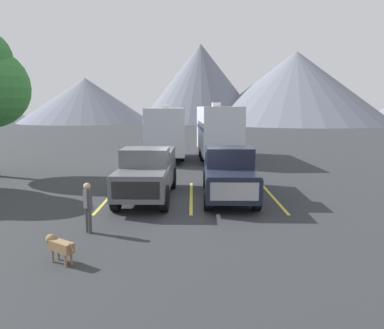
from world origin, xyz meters
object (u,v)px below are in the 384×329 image
dog (59,245)px  person_a (89,204)px  pickup_truck_b (229,171)px  pickup_truck_a (149,171)px  camper_trailer_a (166,131)px  camper_trailer_b (219,129)px

dog → person_a: bearing=86.3°
pickup_truck_b → dog: bearing=-125.2°
person_a → pickup_truck_a: bearing=73.8°
pickup_truck_a → camper_trailer_a: 11.03m
pickup_truck_a → camper_trailer_b: bearing=72.2°
pickup_truck_a → camper_trailer_b: size_ratio=0.62×
pickup_truck_a → camper_trailer_a: camper_trailer_a is taller
pickup_truck_a → camper_trailer_b: camper_trailer_b is taller
pickup_truck_b → camper_trailer_a: 11.35m
camper_trailer_b → dog: bearing=-105.8°
pickup_truck_b → camper_trailer_b: bearing=88.4°
person_a → camper_trailer_b: bearing=72.7°
camper_trailer_b → camper_trailer_a: bearing=-174.0°
camper_trailer_a → dog: (-1.36, -17.50, -1.62)m
pickup_truck_a → camper_trailer_b: 11.98m
pickup_truck_b → camper_trailer_b: (0.32, 11.17, 1.02)m
camper_trailer_b → pickup_truck_b: bearing=-91.6°
pickup_truck_a → camper_trailer_a: bearing=90.2°
pickup_truck_b → dog: size_ratio=6.87×
pickup_truck_b → person_a: bearing=-135.1°
person_a → dog: (-0.14, -2.14, -0.44)m
camper_trailer_a → pickup_truck_b: bearing=-72.7°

